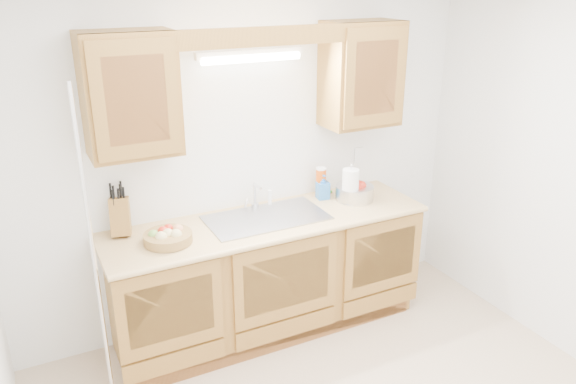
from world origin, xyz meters
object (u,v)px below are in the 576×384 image
knife_block (120,216)px  paper_towel (350,187)px  fruit_basket (168,236)px  apple_bowl (355,192)px

knife_block → paper_towel: knife_block is taller
fruit_basket → knife_block: (-0.24, 0.27, 0.09)m
knife_block → apple_bowl: knife_block is taller
knife_block → fruit_basket: bearing=-35.0°
fruit_basket → apple_bowl: bearing=3.2°
knife_block → paper_towel: (1.63, -0.23, 0.00)m
fruit_basket → paper_towel: paper_towel is taller
apple_bowl → fruit_basket: bearing=-176.8°
fruit_basket → paper_towel: (1.40, 0.04, 0.09)m
knife_block → apple_bowl: size_ratio=1.11×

